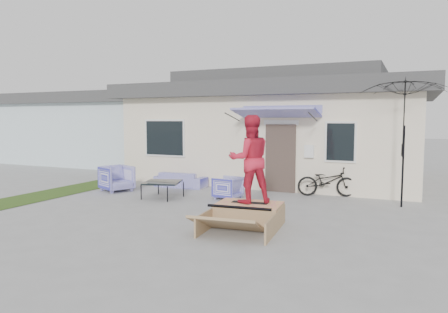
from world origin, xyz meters
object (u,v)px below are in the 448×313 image
at_px(coffee_table, 163,190).
at_px(patio_umbrella, 404,139).
at_px(skateboard, 250,202).
at_px(skate_ramp, 249,214).
at_px(armchair_right, 228,187).
at_px(armchair_left, 117,177).
at_px(skater, 250,158).
at_px(loveseat, 181,177).
at_px(bicycle, 327,178).

bearing_deg(coffee_table, patio_umbrella, 13.71).
bearing_deg(skateboard, skate_ramp, -90.23).
bearing_deg(skateboard, armchair_right, 117.80).
distance_m(armchair_left, armchair_right, 3.70).
relative_size(skate_ramp, skateboard, 2.34).
relative_size(armchair_right, skateboard, 0.90).
height_order(armchair_left, patio_umbrella, patio_umbrella).
height_order(armchair_right, skater, skater).
bearing_deg(coffee_table, loveseat, 105.31).
bearing_deg(skate_ramp, coffee_table, 146.48).
distance_m(loveseat, skate_ramp, 5.33).
xyz_separation_m(patio_umbrella, skater, (-2.94, -3.26, -0.31)).
height_order(bicycle, skate_ramp, bicycle).
bearing_deg(bicycle, skateboard, 150.89).
bearing_deg(armchair_right, skate_ramp, 39.97).
distance_m(skateboard, skater, 0.96).
bearing_deg(patio_umbrella, bicycle, 160.48).
height_order(armchair_right, skate_ramp, armchair_right).
bearing_deg(armchair_right, coffee_table, -62.45).
distance_m(coffee_table, bicycle, 4.80).
bearing_deg(skater, skateboard, 54.12).
height_order(bicycle, patio_umbrella, patio_umbrella).
height_order(patio_umbrella, skateboard, patio_umbrella).
height_order(coffee_table, skateboard, skateboard).
distance_m(armchair_left, patio_umbrella, 8.39).
bearing_deg(skate_ramp, bicycle, 72.06).
relative_size(coffee_table, bicycle, 0.57).
bearing_deg(armchair_left, loveseat, -18.91).
xyz_separation_m(skate_ramp, skateboard, (-0.00, 0.05, 0.25)).
distance_m(patio_umbrella, skate_ramp, 4.67).
bearing_deg(bicycle, patio_umbrella, -126.05).
relative_size(skateboard, skater, 0.41).
distance_m(patio_umbrella, skater, 4.40).
bearing_deg(patio_umbrella, skater, -132.03).
xyz_separation_m(loveseat, patio_umbrella, (6.79, -0.37, 1.41)).
height_order(loveseat, coffee_table, loveseat).
distance_m(armchair_left, skate_ramp, 5.70).
bearing_deg(coffee_table, skateboard, -27.39).
distance_m(bicycle, skater, 4.18).
xyz_separation_m(loveseat, armchair_left, (-1.42, -1.53, 0.11)).
bearing_deg(armchair_left, skater, -87.89).
height_order(armchair_left, skateboard, armchair_left).
distance_m(loveseat, skateboard, 5.30).
distance_m(coffee_table, skate_ramp, 3.78).
relative_size(bicycle, patio_umbrella, 0.63).
height_order(coffee_table, skate_ramp, coffee_table).
relative_size(armchair_right, patio_umbrella, 0.26).
relative_size(armchair_left, skate_ramp, 0.49).
relative_size(loveseat, bicycle, 1.02).
xyz_separation_m(armchair_right, bicycle, (2.48, 1.59, 0.19)).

